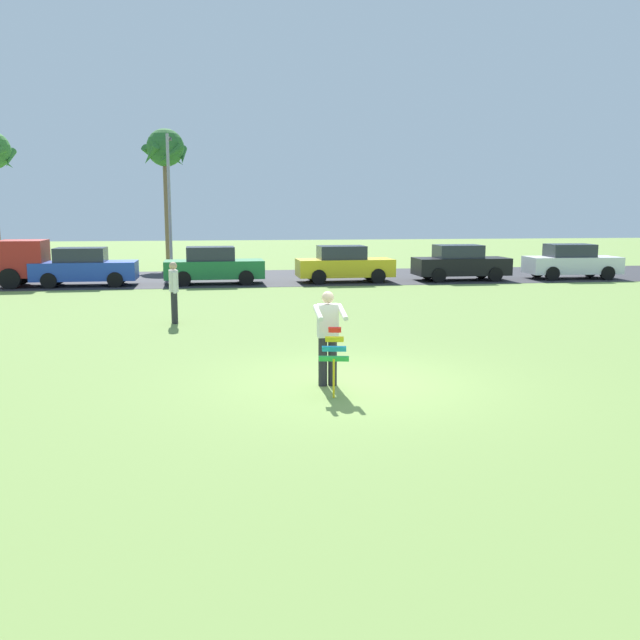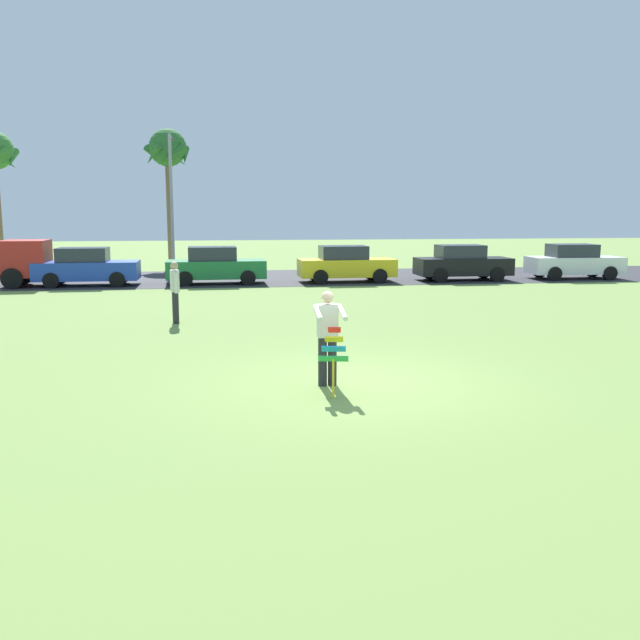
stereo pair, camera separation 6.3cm
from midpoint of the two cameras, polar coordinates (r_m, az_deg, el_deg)
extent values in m
plane|color=olive|center=(12.82, 3.10, -5.21)|extent=(120.00, 120.00, 0.00)
cube|color=#2D2D33|center=(32.45, -3.55, 3.53)|extent=(120.00, 8.00, 0.01)
cylinder|color=#26262B|center=(12.53, 1.17, -3.42)|extent=(0.16, 0.16, 0.90)
cylinder|color=#26262B|center=(12.50, 0.36, -3.45)|extent=(0.16, 0.16, 0.90)
cube|color=silver|center=(12.37, 0.77, -0.04)|extent=(0.37, 0.23, 0.60)
sphere|color=beige|center=(12.31, 0.77, 1.89)|extent=(0.22, 0.22, 0.22)
cylinder|color=silver|center=(12.14, 2.01, 0.65)|extent=(0.11, 0.59, 0.24)
cylinder|color=silver|center=(12.06, -0.04, 0.60)|extent=(0.11, 0.59, 0.24)
cube|color=red|center=(12.04, 1.35, -0.82)|extent=(0.25, 0.18, 0.12)
cube|color=yellow|center=(11.90, 1.32, -1.60)|extent=(0.34, 0.20, 0.12)
cube|color=#1E99D8|center=(11.77, 1.29, -2.40)|extent=(0.44, 0.22, 0.12)
cube|color=green|center=(11.64, 1.26, -3.22)|extent=(0.53, 0.23, 0.12)
cylinder|color=yellow|center=(11.72, 1.26, -4.85)|extent=(0.04, 0.04, 0.68)
cube|color=#B2231E|center=(31.09, -23.16, 4.72)|extent=(1.87, 1.96, 1.50)
cylinder|color=black|center=(32.12, -23.31, 3.49)|extent=(0.85, 0.31, 0.84)
cylinder|color=black|center=(30.35, -24.10, 3.15)|extent=(0.85, 0.31, 0.84)
cube|color=#2347B7|center=(30.47, -18.65, 3.90)|extent=(4.22, 1.75, 0.76)
cube|color=#282D38|center=(30.45, -18.99, 5.13)|extent=(2.03, 1.42, 0.60)
cylinder|color=black|center=(31.09, -16.00, 3.53)|extent=(0.64, 0.23, 0.64)
cylinder|color=black|center=(29.50, -16.40, 3.23)|extent=(0.64, 0.23, 0.64)
cylinder|color=black|center=(31.54, -20.70, 3.37)|extent=(0.64, 0.23, 0.64)
cylinder|color=black|center=(29.97, -21.34, 3.06)|extent=(0.64, 0.23, 0.64)
cube|color=#1E7238|center=(29.92, -8.53, 4.19)|extent=(4.25, 1.83, 0.76)
cube|color=#282D38|center=(29.87, -8.85, 5.45)|extent=(2.06, 1.46, 0.60)
cylinder|color=black|center=(30.80, -6.12, 3.78)|extent=(0.65, 0.24, 0.64)
cylinder|color=black|center=(29.20, -5.93, 3.49)|extent=(0.65, 0.24, 0.64)
cylinder|color=black|center=(30.76, -10.98, 3.66)|extent=(0.65, 0.24, 0.64)
cylinder|color=black|center=(29.15, -11.05, 3.36)|extent=(0.65, 0.24, 0.64)
cube|color=yellow|center=(30.38, 2.28, 4.36)|extent=(4.25, 1.83, 0.76)
cube|color=#282D38|center=(30.30, 2.01, 5.60)|extent=(2.06, 1.46, 0.60)
cylinder|color=black|center=(31.48, 4.30, 3.92)|extent=(0.65, 0.24, 0.64)
cylinder|color=black|center=(29.92, 5.04, 3.64)|extent=(0.65, 0.24, 0.64)
cylinder|color=black|center=(30.96, -0.40, 3.86)|extent=(0.65, 0.24, 0.64)
cylinder|color=black|center=(29.38, 0.10, 3.58)|extent=(0.65, 0.24, 0.64)
cube|color=black|center=(31.74, 11.81, 4.38)|extent=(4.22, 1.75, 0.76)
cube|color=#282D38|center=(31.64, 11.59, 5.57)|extent=(2.03, 1.42, 0.60)
cylinder|color=black|center=(32.98, 13.44, 3.94)|extent=(0.64, 0.23, 0.64)
cylinder|color=black|center=(31.49, 14.52, 3.66)|extent=(0.64, 0.23, 0.64)
cylinder|color=black|center=(32.11, 9.11, 3.94)|extent=(0.64, 0.23, 0.64)
cylinder|color=black|center=(30.58, 10.02, 3.66)|extent=(0.64, 0.23, 0.64)
cube|color=white|center=(33.89, 20.37, 4.29)|extent=(4.26, 1.85, 0.76)
cube|color=#282D38|center=(33.79, 20.21, 5.41)|extent=(2.06, 1.46, 0.60)
cylinder|color=black|center=(35.22, 21.68, 3.86)|extent=(0.65, 0.24, 0.64)
cylinder|color=black|center=(33.80, 22.93, 3.59)|extent=(0.65, 0.24, 0.64)
cylinder|color=black|center=(34.11, 17.78, 3.92)|extent=(0.65, 0.24, 0.64)
cylinder|color=black|center=(32.64, 18.90, 3.64)|extent=(0.65, 0.24, 0.64)
cone|color=#387A33|center=(42.34, -24.09, 12.09)|extent=(0.44, 1.56, 1.28)
cone|color=#387A33|center=(43.39, -24.60, 11.97)|extent=(1.62, 0.90, 1.28)
cylinder|color=brown|center=(40.65, -12.29, 8.99)|extent=(0.36, 0.36, 6.41)
sphere|color=#2D6B2D|center=(40.79, -12.46, 13.77)|extent=(2.10, 2.10, 2.10)
cone|color=#2D6B2D|center=(40.70, -11.07, 13.19)|extent=(0.44, 1.56, 1.28)
cone|color=#2D6B2D|center=(41.64, -11.92, 13.07)|extent=(1.62, 0.90, 1.28)
cone|color=#2D6B2D|center=(41.38, -13.46, 13.04)|extent=(1.27, 1.52, 1.28)
cone|color=#2D6B2D|center=(40.27, -13.62, 13.15)|extent=(1.27, 1.52, 1.28)
cone|color=#2D6B2D|center=(39.84, -12.11, 13.25)|extent=(1.62, 0.90, 1.28)
cylinder|color=#9E9EA3|center=(36.99, -12.14, 9.46)|extent=(0.16, 0.16, 7.00)
cylinder|color=#9E9EA3|center=(37.87, -12.23, 14.60)|extent=(0.10, 1.40, 0.10)
cube|color=#4C4C51|center=(38.51, -12.16, 14.45)|extent=(0.24, 0.44, 0.16)
cylinder|color=#26262B|center=(19.70, -11.75, 1.01)|extent=(0.16, 0.16, 0.90)
cylinder|color=#26262B|center=(19.88, -11.82, 1.08)|extent=(0.16, 0.16, 0.90)
cube|color=silver|center=(19.70, -11.86, 3.20)|extent=(0.29, 0.40, 0.60)
sphere|color=tan|center=(19.66, -11.90, 4.42)|extent=(0.22, 0.22, 0.22)
cylinder|color=silver|center=(19.47, -11.77, 3.03)|extent=(0.09, 0.09, 0.58)
cylinder|color=silver|center=(19.94, -11.94, 3.17)|extent=(0.09, 0.09, 0.58)
camera|label=1|loc=(0.03, -89.87, 0.02)|focal=38.63mm
camera|label=2|loc=(0.03, 90.13, -0.02)|focal=38.63mm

